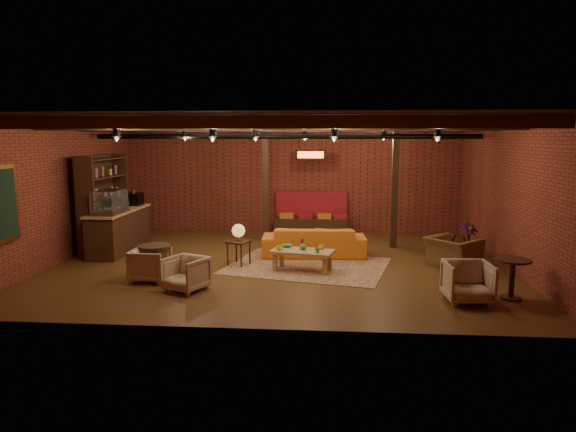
# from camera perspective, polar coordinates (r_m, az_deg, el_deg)

# --- Properties ---
(floor) EXTENTS (10.00, 10.00, 0.00)m
(floor) POSITION_cam_1_polar(r_m,az_deg,el_deg) (11.66, -1.05, -5.32)
(floor) COLOR #3F240F
(floor) RESTS_ON ground
(ceiling) EXTENTS (10.00, 8.00, 0.02)m
(ceiling) POSITION_cam_1_polar(r_m,az_deg,el_deg) (11.31, -1.10, 10.61)
(ceiling) COLOR black
(ceiling) RESTS_ON wall_back
(wall_back) EXTENTS (10.00, 0.02, 3.20)m
(wall_back) POSITION_cam_1_polar(r_m,az_deg,el_deg) (15.34, 0.39, 4.14)
(wall_back) COLOR maroon
(wall_back) RESTS_ON ground
(wall_front) EXTENTS (10.00, 0.02, 3.20)m
(wall_front) POSITION_cam_1_polar(r_m,az_deg,el_deg) (7.44, -4.09, -0.81)
(wall_front) COLOR maroon
(wall_front) RESTS_ON ground
(wall_left) EXTENTS (0.02, 8.00, 3.20)m
(wall_left) POSITION_cam_1_polar(r_m,az_deg,el_deg) (12.86, -23.85, 2.50)
(wall_left) COLOR maroon
(wall_left) RESTS_ON ground
(wall_right) EXTENTS (0.02, 8.00, 3.20)m
(wall_right) POSITION_cam_1_polar(r_m,az_deg,el_deg) (11.97, 23.51, 2.11)
(wall_right) COLOR maroon
(wall_right) RESTS_ON ground
(ceiling_beams) EXTENTS (9.80, 6.40, 0.22)m
(ceiling_beams) POSITION_cam_1_polar(r_m,az_deg,el_deg) (11.31, -1.10, 10.00)
(ceiling_beams) COLOR black
(ceiling_beams) RESTS_ON ceiling
(ceiling_pipe) EXTENTS (9.60, 0.12, 0.12)m
(ceiling_pipe) POSITION_cam_1_polar(r_m,az_deg,el_deg) (12.90, -0.39, 8.83)
(ceiling_pipe) COLOR black
(ceiling_pipe) RESTS_ON ceiling
(post_left) EXTENTS (0.16, 0.16, 3.20)m
(post_left) POSITION_cam_1_polar(r_m,az_deg,el_deg) (14.01, -2.48, 3.69)
(post_left) COLOR black
(post_left) RESTS_ON ground
(post_right) EXTENTS (0.16, 0.16, 3.20)m
(post_right) POSITION_cam_1_polar(r_m,az_deg,el_deg) (13.42, 11.79, 3.29)
(post_right) COLOR black
(post_right) RESTS_ON ground
(service_counter) EXTENTS (0.80, 2.50, 1.60)m
(service_counter) POSITION_cam_1_polar(r_m,az_deg,el_deg) (13.47, -18.26, -0.38)
(service_counter) COLOR black
(service_counter) RESTS_ON ground
(plant_counter) EXTENTS (0.35, 0.39, 0.30)m
(plant_counter) POSITION_cam_1_polar(r_m,az_deg,el_deg) (13.56, -17.63, 1.50)
(plant_counter) COLOR #337F33
(plant_counter) RESTS_ON service_counter
(shelving_hutch) EXTENTS (0.52, 2.00, 2.40)m
(shelving_hutch) POSITION_cam_1_polar(r_m,az_deg,el_deg) (13.67, -19.73, 1.37)
(shelving_hutch) COLOR black
(shelving_hutch) RESTS_ON ground
(chalkboard_menu) EXTENTS (0.08, 0.96, 1.46)m
(chalkboard_menu) POSITION_cam_1_polar(r_m,az_deg,el_deg) (10.87, -29.25, 1.12)
(chalkboard_menu) COLOR black
(chalkboard_menu) RESTS_ON wall_left
(banquette) EXTENTS (2.10, 0.70, 1.00)m
(banquette) POSITION_cam_1_polar(r_m,az_deg,el_deg) (14.99, 2.55, -0.21)
(banquette) COLOR maroon
(banquette) RESTS_ON ground
(service_sign) EXTENTS (0.86, 0.06, 0.30)m
(service_sign) POSITION_cam_1_polar(r_m,az_deg,el_deg) (14.37, 2.54, 6.81)
(service_sign) COLOR #ED4717
(service_sign) RESTS_ON ceiling
(ceiling_spotlights) EXTENTS (6.40, 4.40, 0.28)m
(ceiling_spotlights) POSITION_cam_1_polar(r_m,az_deg,el_deg) (11.31, -1.09, 8.89)
(ceiling_spotlights) COLOR black
(ceiling_spotlights) RESTS_ON ceiling
(rug) EXTENTS (3.89, 3.31, 0.01)m
(rug) POSITION_cam_1_polar(r_m,az_deg,el_deg) (11.44, 2.17, -5.56)
(rug) COLOR maroon
(rug) RESTS_ON floor
(sofa) EXTENTS (2.49, 1.07, 0.71)m
(sofa) POSITION_cam_1_polar(r_m,az_deg,el_deg) (12.34, 2.90, -2.84)
(sofa) COLOR #CA661C
(sofa) RESTS_ON floor
(coffee_table) EXTENTS (1.42, 0.92, 0.70)m
(coffee_table) POSITION_cam_1_polar(r_m,az_deg,el_deg) (10.98, 1.57, -4.06)
(coffee_table) COLOR olive
(coffee_table) RESTS_ON floor
(side_table_lamp) EXTENTS (0.58, 0.58, 0.93)m
(side_table_lamp) POSITION_cam_1_polar(r_m,az_deg,el_deg) (11.45, -5.53, -1.99)
(side_table_lamp) COLOR black
(side_table_lamp) RESTS_ON floor
(round_table_left) EXTENTS (0.66, 0.66, 0.68)m
(round_table_left) POSITION_cam_1_polar(r_m,az_deg,el_deg) (10.72, -14.59, -4.31)
(round_table_left) COLOR black
(round_table_left) RESTS_ON floor
(armchair_a) EXTENTS (0.66, 0.71, 0.72)m
(armchair_a) POSITION_cam_1_polar(r_m,az_deg,el_deg) (10.59, -15.05, -5.07)
(armchair_a) COLOR beige
(armchair_a) RESTS_ON floor
(armchair_b) EXTENTS (0.89, 0.87, 0.70)m
(armchair_b) POSITION_cam_1_polar(r_m,az_deg,el_deg) (9.78, -11.33, -6.12)
(armchair_b) COLOR beige
(armchair_b) RESTS_ON floor
(armchair_right) EXTENTS (1.16, 1.20, 0.88)m
(armchair_right) POSITION_cam_1_polar(r_m,az_deg,el_deg) (11.84, 17.89, -3.33)
(armchair_right) COLOR brown
(armchair_right) RESTS_ON floor
(side_table_book) EXTENTS (0.59, 0.59, 0.53)m
(side_table_book) POSITION_cam_1_polar(r_m,az_deg,el_deg) (12.87, 17.01, -2.22)
(side_table_book) COLOR black
(side_table_book) RESTS_ON floor
(round_table_right) EXTENTS (0.62, 0.62, 0.72)m
(round_table_right) POSITION_cam_1_polar(r_m,az_deg,el_deg) (9.88, 23.66, -5.76)
(round_table_right) COLOR black
(round_table_right) RESTS_ON floor
(armchair_far) EXTENTS (0.79, 0.75, 0.78)m
(armchair_far) POSITION_cam_1_polar(r_m,az_deg,el_deg) (9.45, 19.37, -6.73)
(armchair_far) COLOR beige
(armchair_far) RESTS_ON floor
(plant_tall) EXTENTS (1.83, 1.83, 2.48)m
(plant_tall) POSITION_cam_1_polar(r_m,az_deg,el_deg) (12.70, 19.53, 1.04)
(plant_tall) COLOR #4C7F4C
(plant_tall) RESTS_ON floor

